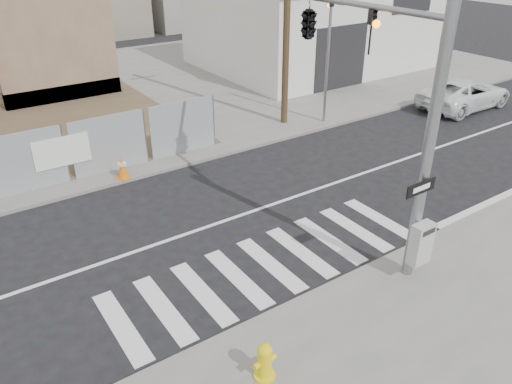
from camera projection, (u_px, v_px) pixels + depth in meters
ground at (221, 222)px, 14.65m from camera, size 100.00×100.00×0.00m
sidewalk_far at (77, 100)px, 24.82m from camera, size 50.00×20.00×0.12m
signal_pole at (345, 61)px, 12.15m from camera, size 0.96×5.87×7.00m
far_signal_pole at (329, 43)px, 20.35m from camera, size 0.16×0.20×5.60m
concrete_wall_right at (53, 32)px, 23.07m from camera, size 5.50×1.30×8.00m
auto_shop at (309, 24)px, 29.87m from camera, size 12.00×10.20×5.95m
fire_hydrant at (265, 361)px, 9.31m from camera, size 0.49×0.47×0.80m
suv at (465, 94)px, 23.60m from camera, size 4.99×2.32×1.38m
traffic_cone_d at (122, 167)px, 16.83m from camera, size 0.53×0.53×0.78m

